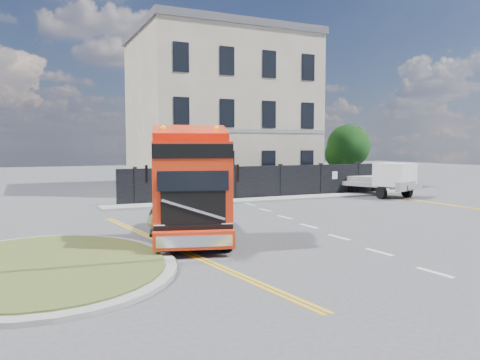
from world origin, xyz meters
name	(u,v)px	position (x,y,z in m)	size (l,w,h in m)	color
ground	(238,230)	(0.00, 0.00, 0.00)	(120.00, 120.00, 0.00)	#424244
traffic_island	(44,266)	(-7.00, -3.00, 0.08)	(6.80, 6.80, 0.17)	gray
hoarding_fence	(274,182)	(6.55, 9.00, 1.00)	(18.80, 0.25, 2.00)	black
georgian_building	(219,112)	(6.00, 16.50, 5.77)	(12.30, 10.30, 12.80)	beige
tree	(346,148)	(14.38, 12.10, 3.05)	(3.20, 3.20, 4.80)	#382619
pavement_far	(273,199)	(6.00, 8.10, 0.06)	(20.00, 1.60, 0.12)	gray
truck	(190,192)	(-2.42, -1.48, 1.70)	(3.99, 6.75, 3.80)	black
flatbed_pickup	(388,179)	(13.24, 6.43, 1.16)	(3.76, 5.68, 2.16)	slate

